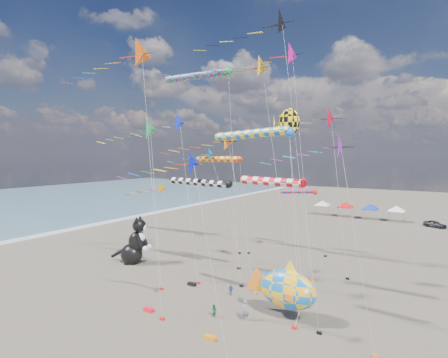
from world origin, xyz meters
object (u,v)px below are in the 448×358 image
child_blue (231,290)px  child_green (214,311)px  cat_inflatable (133,240)px  person_adult (245,311)px  parked_car (435,224)px  fish_inflatable (287,289)px

child_blue → child_green: bearing=-104.2°
cat_inflatable → person_adult: bearing=-36.4°
person_adult → parked_car: (12.02, 51.26, -0.21)m
child_green → parked_car: parked_car is taller
person_adult → parked_car: 52.65m
fish_inflatable → child_blue: (-6.56, 1.96, -2.11)m
person_adult → child_green: (-2.52, -0.89, -0.31)m
person_adult → child_blue: bearing=92.9°
cat_inflatable → child_blue: size_ratio=5.78×
cat_inflatable → child_blue: cat_inflatable is taller
person_adult → child_green: person_adult is taller
fish_inflatable → person_adult: (-2.80, -1.88, -1.77)m
person_adult → child_green: size_ratio=1.57×
fish_inflatable → child_green: bearing=-152.5°
cat_inflatable → child_green: (16.62, -6.60, -2.47)m
fish_inflatable → parked_car: bearing=79.4°
cat_inflatable → child_blue: 15.70m
fish_inflatable → child_green: fish_inflatable is taller
child_blue → parked_car: (15.78, 47.42, 0.14)m
cat_inflatable → parked_car: (31.17, 45.56, -2.36)m
fish_inflatable → person_adult: fish_inflatable is taller
cat_inflatable → child_green: size_ratio=5.48×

